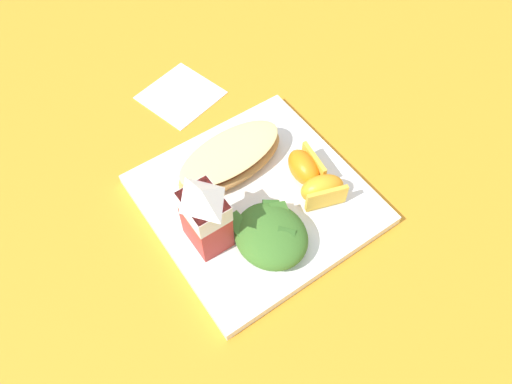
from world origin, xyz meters
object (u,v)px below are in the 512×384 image
(orange_wedge_front, at_px, (323,190))
(paper_napkin, at_px, (181,95))
(milk_carton, at_px, (205,214))
(orange_wedge_middle, at_px, (305,167))
(cheesy_pizza_bread, at_px, (227,160))
(white_plate, at_px, (256,199))
(green_salad_pile, at_px, (271,235))

(orange_wedge_front, distance_m, paper_napkin, 0.30)
(milk_carton, distance_m, orange_wedge_middle, 0.17)
(cheesy_pizza_bread, bearing_deg, orange_wedge_middle, -132.25)
(white_plate, bearing_deg, cheesy_pizza_bread, 4.47)
(milk_carton, bearing_deg, green_salad_pile, -130.46)
(green_salad_pile, bearing_deg, cheesy_pizza_bread, -9.14)
(white_plate, height_order, paper_napkin, white_plate)
(white_plate, distance_m, orange_wedge_middle, 0.08)
(white_plate, bearing_deg, paper_napkin, -4.41)
(green_salad_pile, bearing_deg, orange_wedge_middle, -59.15)
(orange_wedge_middle, bearing_deg, cheesy_pizza_bread, 47.75)
(milk_carton, xyz_separation_m, orange_wedge_middle, (0.01, -0.16, -0.04))
(cheesy_pizza_bread, bearing_deg, milk_carton, 134.21)
(green_salad_pile, bearing_deg, milk_carton, 49.54)
(white_plate, xyz_separation_m, milk_carton, (-0.02, 0.09, 0.07))
(milk_carton, bearing_deg, orange_wedge_front, -102.61)
(cheesy_pizza_bread, bearing_deg, paper_napkin, -7.49)
(paper_napkin, bearing_deg, green_salad_pile, 171.81)
(orange_wedge_middle, xyz_separation_m, paper_napkin, (0.25, 0.06, -0.03))
(milk_carton, xyz_separation_m, orange_wedge_front, (-0.04, -0.16, -0.04))
(green_salad_pile, height_order, paper_napkin, green_salad_pile)
(orange_wedge_front, relative_size, orange_wedge_middle, 1.05)
(orange_wedge_front, xyz_separation_m, orange_wedge_middle, (0.04, -0.00, 0.00))
(orange_wedge_middle, bearing_deg, green_salad_pile, 120.85)
(white_plate, relative_size, green_salad_pile, 2.79)
(cheesy_pizza_bread, relative_size, milk_carton, 1.60)
(cheesy_pizza_bread, xyz_separation_m, green_salad_pile, (-0.13, 0.02, 0.00))
(orange_wedge_middle, height_order, paper_napkin, orange_wedge_middle)
(green_salad_pile, bearing_deg, paper_napkin, -8.19)
(orange_wedge_front, bearing_deg, cheesy_pizza_bread, 33.25)
(cheesy_pizza_bread, height_order, green_salad_pile, green_salad_pile)
(cheesy_pizza_bread, height_order, paper_napkin, cheesy_pizza_bread)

